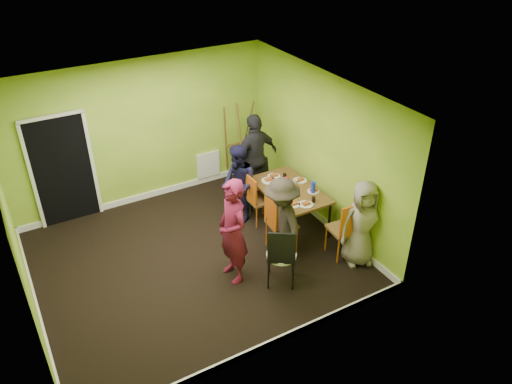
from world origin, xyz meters
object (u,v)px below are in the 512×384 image
chair_left_near (277,220)px  thermos (286,185)px  dining_table (289,192)px  person_front_end (362,224)px  orange_bottle (281,181)px  chair_back_end (260,172)px  chair_left_far (256,197)px  person_left_near (281,223)px  person_left_far (239,184)px  chair_front_end (347,227)px  person_back_end (255,158)px  person_standing (233,232)px  blue_bottle (313,187)px  easel (237,142)px  chair_bentwood (281,254)px

chair_left_near → thermos: chair_left_near is taller
dining_table → person_front_end: bearing=-73.9°
orange_bottle → person_front_end: (0.44, -1.71, -0.04)m
chair_back_end → orange_bottle: 0.74m
chair_left_far → person_left_near: bearing=-11.0°
chair_back_end → person_left_far: (-0.66, -0.36, 0.11)m
dining_table → chair_front_end: chair_front_end is taller
orange_bottle → person_back_end: bearing=92.7°
chair_left_near → person_standing: 1.03m
blue_bottle → person_front_end: size_ratio=0.15×
person_left_far → person_left_near: (-0.00, -1.45, 0.04)m
chair_left_near → person_left_far: 1.15m
chair_left_near → easel: easel is taller
chair_back_end → person_front_end: bearing=94.5°
chair_bentwood → person_back_end: size_ratio=0.60×
chair_front_end → person_back_end: bearing=103.9°
dining_table → blue_bottle: 0.45m
chair_bentwood → person_back_end: bearing=102.6°
chair_bentwood → blue_bottle: 1.64m
thermos → blue_bottle: thermos is taller
chair_bentwood → person_left_far: 1.95m
person_left_near → person_back_end: bearing=169.9°
chair_front_end → blue_bottle: chair_front_end is taller
dining_table → chair_back_end: (-0.04, 0.97, -0.07)m
chair_left_near → person_front_end: bearing=50.9°
person_standing → chair_front_end: bearing=73.6°
chair_left_near → chair_bentwood: size_ratio=1.00×
dining_table → chair_bentwood: (-0.99, -1.31, -0.10)m
chair_left_near → thermos: (0.50, 0.53, 0.26)m
person_left_far → person_left_near: 1.45m
chair_left_near → orange_bottle: bearing=148.0°
person_standing → chair_back_end: bearing=137.7°
chair_back_end → easel: (0.03, 0.98, 0.23)m
person_back_end → person_front_end: size_ratio=1.19×
orange_bottle → person_left_near: bearing=-122.0°
person_left_near → person_back_end: 2.06m
orange_bottle → person_front_end: size_ratio=0.05×
dining_table → easel: bearing=90.3°
easel → person_left_near: size_ratio=1.11×
person_front_end → person_standing: bearing=179.4°
chair_bentwood → dining_table: bearing=86.4°
blue_bottle → person_standing: bearing=-165.1°
chair_left_far → chair_front_end: chair_front_end is taller
chair_back_end → person_left_near: 1.93m
person_front_end → orange_bottle: bearing=122.7°
chair_bentwood → person_standing: bearing=170.0°
thermos → person_back_end: person_back_end is taller
thermos → person_left_far: person_left_far is taller
thermos → person_standing: size_ratio=0.13×
chair_left_near → chair_back_end: chair_left_near is taller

